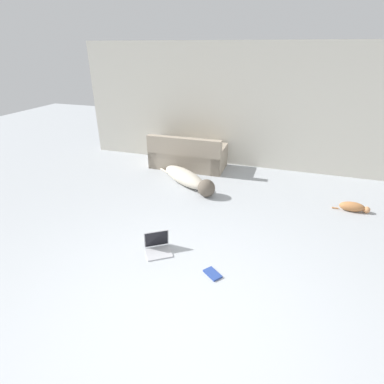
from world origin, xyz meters
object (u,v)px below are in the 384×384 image
at_px(cat, 353,207).
at_px(laptop_open, 157,244).
at_px(book_blue, 213,274).
at_px(couch, 188,157).
at_px(dog, 188,179).

xyz_separation_m(cat, laptop_open, (-2.65, -1.97, 0.01)).
bearing_deg(cat, laptop_open, -143.84).
bearing_deg(book_blue, couch, 113.50).
bearing_deg(dog, book_blue, -29.03).
distance_m(dog, cat, 2.92).
height_order(cat, book_blue, cat).
bearing_deg(dog, couch, 145.00).
bearing_deg(laptop_open, cat, 2.67).
bearing_deg(book_blue, dog, 115.16).
bearing_deg(dog, laptop_open, -46.86).
distance_m(couch, book_blue, 3.56).
bearing_deg(cat, dog, 177.39).
relative_size(couch, book_blue, 6.45).
xyz_separation_m(dog, cat, (2.91, -0.11, -0.07)).
distance_m(laptop_open, book_blue, 0.86).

